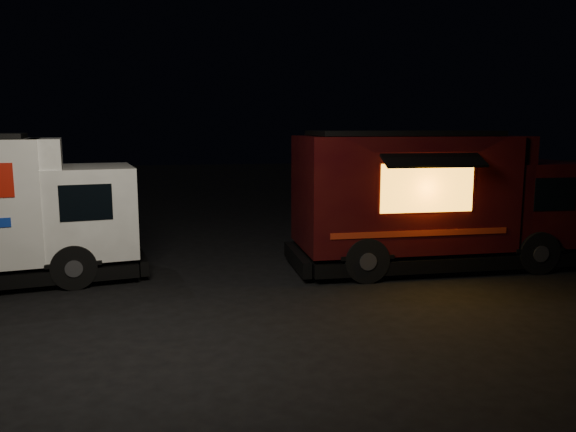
# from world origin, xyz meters

# --- Properties ---
(ground) EXTENTS (80.00, 80.00, 0.00)m
(ground) POSITION_xyz_m (0.00, 0.00, 0.00)
(ground) COLOR black
(ground) RESTS_ON ground
(red_truck) EXTENTS (7.14, 2.67, 3.31)m
(red_truck) POSITION_xyz_m (5.55, 0.99, 1.66)
(red_truck) COLOR #380C0A
(red_truck) RESTS_ON ground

